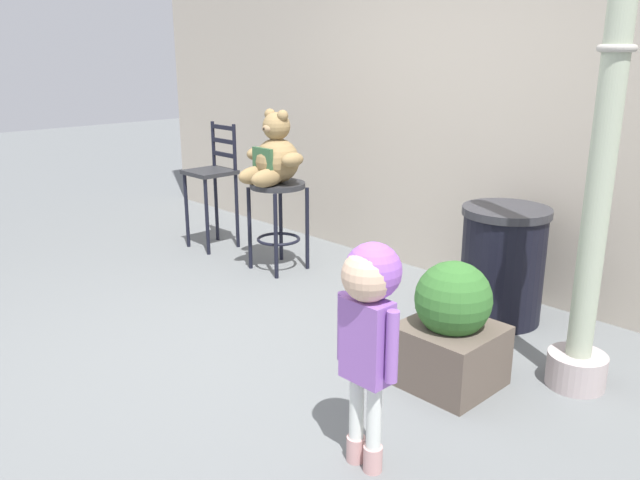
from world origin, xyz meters
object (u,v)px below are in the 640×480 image
object	(u,v)px
lamppost	(602,163)
bar_chair_empty	(213,179)
bar_stool_with_teddy	(278,206)
planter_with_shrub	(451,329)
trash_bin	(502,264)
teddy_bear	(274,157)
child_walking	(369,309)

from	to	relation	value
lamppost	bar_chair_empty	size ratio (longest dim) A/B	2.71
bar_chair_empty	lamppost	bearing A→B (deg)	-1.29
bar_chair_empty	bar_stool_with_teddy	bearing A→B (deg)	0.93
bar_stool_with_teddy	planter_with_shrub	size ratio (longest dim) A/B	1.04
bar_stool_with_teddy	planter_with_shrub	bearing A→B (deg)	-15.24
trash_bin	planter_with_shrub	xyz separation A→B (m)	(0.28, -0.95, -0.07)
teddy_bear	planter_with_shrub	size ratio (longest dim) A/B	0.83
planter_with_shrub	teddy_bear	bearing A→B (deg)	165.49
teddy_bear	child_walking	size ratio (longest dim) A/B	0.57
teddy_bear	bar_chair_empty	distance (m)	0.92
trash_bin	planter_with_shrub	world-z (taller)	trash_bin
child_walking	trash_bin	world-z (taller)	child_walking
child_walking	lamppost	xyz separation A→B (m)	(0.31, 1.31, 0.47)
bar_stool_with_teddy	child_walking	bearing A→B (deg)	-32.13
teddy_bear	trash_bin	xyz separation A→B (m)	(1.78, 0.42, -0.54)
child_walking	lamppost	size ratio (longest dim) A/B	0.33
teddy_bear	trash_bin	world-z (taller)	teddy_bear
bar_chair_empty	planter_with_shrub	xyz separation A→B (m)	(2.93, -0.55, -0.31)
teddy_bear	bar_stool_with_teddy	bearing A→B (deg)	90.00
child_walking	lamppost	bearing A→B (deg)	119.54
teddy_bear	planter_with_shrub	bearing A→B (deg)	-14.51
teddy_bear	child_walking	bearing A→B (deg)	-31.60
trash_bin	bar_chair_empty	bearing A→B (deg)	-171.36
child_walking	trash_bin	size ratio (longest dim) A/B	1.31
bar_chair_empty	planter_with_shrub	distance (m)	2.99
lamppost	planter_with_shrub	xyz separation A→B (m)	(-0.48, -0.47, -0.88)
bar_stool_with_teddy	lamppost	bearing A→B (deg)	-2.05
bar_stool_with_teddy	teddy_bear	size ratio (longest dim) A/B	1.25
bar_stool_with_teddy	planter_with_shrub	distance (m)	2.14
child_walking	bar_chair_empty	xyz separation A→B (m)	(-3.09, 1.38, -0.10)
bar_stool_with_teddy	child_walking	world-z (taller)	child_walking
trash_bin	bar_chair_empty	distance (m)	2.69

